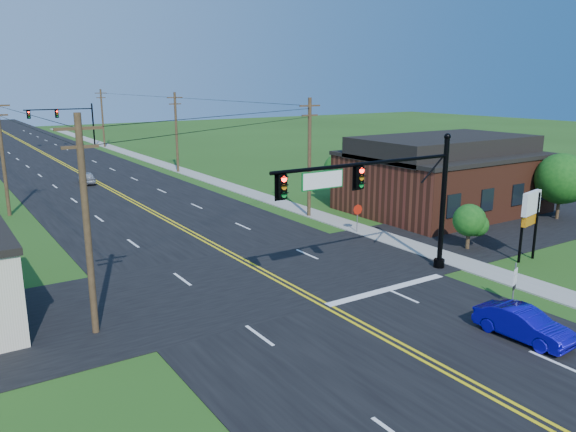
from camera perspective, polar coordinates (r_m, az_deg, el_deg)
ground at (r=21.62m, az=15.15°, el=-14.96°), size 260.00×260.00×0.00m
road_main at (r=64.80m, az=-19.82°, el=3.72°), size 16.00×220.00×0.04m
road_cross at (r=30.12m, az=-2.13°, el=-6.13°), size 70.00×10.00×0.04m
sidewalk at (r=58.90m, az=-7.49°, el=3.52°), size 2.00×160.00×0.08m
signal_mast_main at (r=28.29m, az=9.59°, el=2.34°), size 11.30×0.60×7.48m
signal_mast_far at (r=94.43m, az=-21.82°, el=9.16°), size 10.98×0.60×7.48m
brick_building at (r=46.66m, az=15.36°, el=3.42°), size 14.20×11.20×4.70m
utility_pole_left_a at (r=23.53m, az=-19.79°, el=-0.61°), size 1.80×0.28×9.00m
utility_pole_left_b at (r=47.90m, az=-27.02°, el=5.55°), size 1.80×0.28×9.00m
utility_pole_right_a at (r=42.46m, az=2.19°, el=6.16°), size 1.80×0.28×9.00m
utility_pole_right_b at (r=65.29m, az=-11.28°, el=8.49°), size 1.80×0.28×9.00m
utility_pole_right_c at (r=93.72m, az=-18.33°, el=9.52°), size 1.80×0.28×9.00m
tree_right_front at (r=46.49m, az=26.01°, el=3.42°), size 3.80×3.80×5.00m
tree_right_back at (r=49.61m, az=5.35°, el=4.70°), size 3.00×3.00×4.10m
shrub_corner at (r=36.14m, az=17.94°, el=-0.42°), size 2.00×2.00×2.86m
blue_car at (r=24.77m, az=22.77°, el=-10.15°), size 1.59×3.97×1.28m
distant_car at (r=60.53m, az=-19.76°, el=3.64°), size 1.82×3.69×1.21m
route_sign at (r=27.99m, az=22.04°, el=-6.12°), size 0.50×0.20×2.07m
stop_sign at (r=38.51m, az=7.08°, el=0.35°), size 0.71×0.13×2.01m
pylon_sign at (r=34.81m, az=23.43°, el=0.51°), size 2.00×0.72×4.08m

